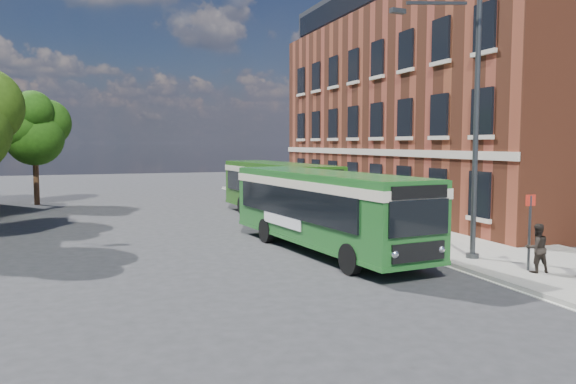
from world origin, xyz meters
name	(u,v)px	position (x,y,z in m)	size (l,w,h in m)	color
ground	(311,261)	(0.00, 0.00, 0.00)	(120.00, 120.00, 0.00)	#2C2C2F
pavement	(379,220)	(7.00, 8.00, 0.07)	(6.00, 48.00, 0.15)	gray
kerb_line	(326,224)	(3.95, 8.00, 0.01)	(0.12, 48.00, 0.01)	beige
brick_office	(450,97)	(14.00, 12.00, 6.97)	(12.10, 26.00, 14.20)	brown
street_lamp	(467,123)	(4.84, -2.00, 4.79)	(2.96, 2.38, 9.00)	#383B3D
bus_stop_sign	(530,227)	(5.60, -4.20, 1.51)	(0.35, 0.08, 2.52)	#383B3D
bus_front	(324,204)	(1.07, 1.46, 1.83)	(3.90, 11.35, 3.02)	#1F5F22
bus_rear	(278,185)	(2.44, 11.08, 1.83)	(3.49, 11.04, 3.02)	#1F4F11
pedestrian_b	(537,248)	(5.63, -4.50, 0.91)	(0.74, 0.57, 1.51)	black
tree_right	(35,128)	(-10.63, 22.74, 5.09)	(4.44, 4.22, 7.50)	#3A2415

